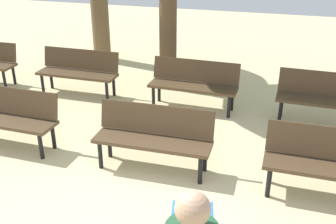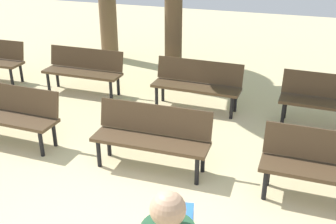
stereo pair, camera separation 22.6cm
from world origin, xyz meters
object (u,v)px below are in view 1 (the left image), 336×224
(bench_r1_c1, at_px, (78,69))
(bench_r0_c3, at_px, (332,161))
(bench_r0_c1, at_px, (7,114))
(bench_r1_c2, at_px, (194,82))
(bench_r0_c2, at_px, (154,134))
(bench_r1_c3, at_px, (327,96))

(bench_r1_c1, bearing_deg, bench_r0_c3, -25.57)
(bench_r0_c3, distance_m, bench_r1_c1, 5.07)
(bench_r0_c1, xyz_separation_m, bench_r1_c1, (0.01, 2.19, 0.00))
(bench_r0_c1, bearing_deg, bench_r0_c3, 1.22)
(bench_r1_c2, bearing_deg, bench_r0_c2, -89.90)
(bench_r0_c3, distance_m, bench_r1_c2, 3.11)
(bench_r0_c2, bearing_deg, bench_r0_c1, 179.38)
(bench_r0_c3, relative_size, bench_r1_c2, 1.00)
(bench_r0_c2, xyz_separation_m, bench_r0_c3, (2.27, -0.02, 0.00))
(bench_r0_c1, xyz_separation_m, bench_r0_c3, (4.58, -0.01, 0.00))
(bench_r0_c1, distance_m, bench_r0_c3, 4.58)
(bench_r0_c1, relative_size, bench_r0_c3, 1.00)
(bench_r0_c1, relative_size, bench_r1_c3, 1.00)
(bench_r1_c1, height_order, bench_r1_c2, same)
(bench_r0_c3, xyz_separation_m, bench_r1_c2, (-2.23, 2.17, 0.00))
(bench_r0_c2, relative_size, bench_r0_c3, 1.00)
(bench_r0_c2, distance_m, bench_r1_c3, 3.14)
(bench_r1_c3, bearing_deg, bench_r0_c2, -135.68)
(bench_r0_c3, bearing_deg, bench_r1_c2, 136.09)
(bench_r0_c2, bearing_deg, bench_r1_c3, 41.58)
(bench_r0_c2, distance_m, bench_r1_c1, 3.16)
(bench_r0_c2, xyz_separation_m, bench_r1_c2, (0.04, 2.15, 0.00))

